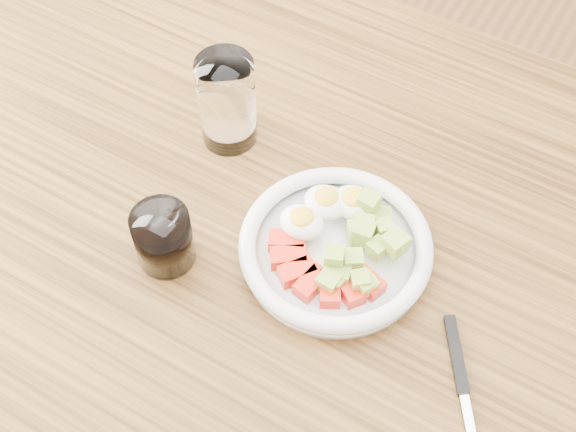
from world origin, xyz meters
The scene contains 5 objects.
dining_table centered at (0.00, 0.00, 0.67)m, with size 1.50×0.90×0.77m.
bowl centered at (0.06, 0.01, 0.79)m, with size 0.23×0.23×0.06m.
fork centered at (0.25, -0.06, 0.77)m, with size 0.12×0.17×0.01m.
water_glass centered at (-0.15, 0.10, 0.83)m, with size 0.07×0.07×0.13m, color white.
coffee_glass centered at (-0.11, -0.09, 0.81)m, with size 0.07×0.07×0.08m.
Camera 1 is at (0.26, -0.45, 1.57)m, focal length 50.00 mm.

